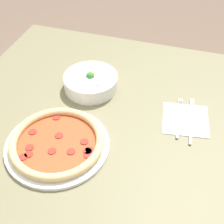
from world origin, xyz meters
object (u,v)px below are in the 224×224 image
Objects in this scene: pizza at (57,143)px; fork at (179,118)px; bowl at (91,81)px; knife at (191,122)px.

fork is at bearing 34.35° from pizza.
pizza is 0.31m from bowl.
fork is at bearing 74.94° from knife.
pizza is 0.46m from knife.
bowl is 0.36m from fork.
pizza is at bearing 115.53° from knife.
pizza is 1.67× the size of fork.
pizza is at bearing -90.02° from bowl.
pizza reaches higher than fork.
knife is at bearing -105.06° from fork.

